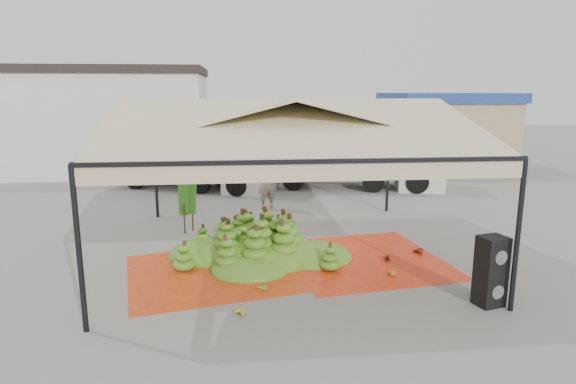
{
  "coord_description": "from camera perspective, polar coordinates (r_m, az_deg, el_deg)",
  "views": [
    {
      "loc": [
        -1.23,
        -12.22,
        4.21
      ],
      "look_at": [
        0.2,
        1.5,
        1.3
      ],
      "focal_mm": 30.0,
      "sensor_mm": 36.0,
      "label": 1
    }
  ],
  "objects": [
    {
      "name": "tarp_left",
      "position": [
        11.66,
        -8.92,
        -9.38
      ],
      "size": [
        4.53,
        4.4,
        0.01
      ],
      "primitive_type": "cube",
      "rotation": [
        0.0,
        0.0,
        0.22
      ],
      "color": "#D54814",
      "rests_on": "ground"
    },
    {
      "name": "hand_green",
      "position": [
        10.61,
        -3.26,
        -10.98
      ],
      "size": [
        0.48,
        0.47,
        0.17
      ],
      "primitive_type": "ellipsoid",
      "rotation": [
        0.0,
        0.0,
        -0.61
      ],
      "color": "#3F7D1A",
      "rests_on": "ground"
    },
    {
      "name": "hand_red_a",
      "position": [
        12.56,
        11.22,
        -7.45
      ],
      "size": [
        0.51,
        0.47,
        0.19
      ],
      "primitive_type": "ellipsoid",
      "rotation": [
        0.0,
        0.0,
        -0.41
      ],
      "color": "#551E13",
      "rests_on": "ground"
    },
    {
      "name": "truck_right",
      "position": [
        21.49,
        9.25,
        4.51
      ],
      "size": [
        7.46,
        3.93,
        2.44
      ],
      "rotation": [
        0.0,
        0.0,
        -0.22
      ],
      "color": "#463217",
      "rests_on": "ground"
    },
    {
      "name": "truck_left",
      "position": [
        21.23,
        -9.88,
        4.14
      ],
      "size": [
        6.99,
        4.74,
        2.28
      ],
      "rotation": [
        0.0,
        0.0,
        -0.41
      ],
      "color": "#53371B",
      "rests_on": "ground"
    },
    {
      "name": "hand_yellow_a",
      "position": [
        11.52,
        11.83,
        -9.31
      ],
      "size": [
        0.42,
        0.35,
        0.18
      ],
      "primitive_type": "ellipsoid",
      "rotation": [
        0.0,
        0.0,
        -0.07
      ],
      "color": "#B18523",
      "rests_on": "ground"
    },
    {
      "name": "building_white",
      "position": [
        27.69,
        -24.65,
        7.73
      ],
      "size": [
        14.3,
        6.3,
        5.4
      ],
      "color": "silver",
      "rests_on": "ground"
    },
    {
      "name": "hand_yellow_b",
      "position": [
        9.46,
        -6.1,
        -13.93
      ],
      "size": [
        0.53,
        0.5,
        0.19
      ],
      "primitive_type": "ellipsoid",
      "rotation": [
        0.0,
        0.0,
        0.53
      ],
      "color": "gold",
      "rests_on": "ground"
    },
    {
      "name": "ground",
      "position": [
        12.98,
        -0.19,
        -7.01
      ],
      "size": [
        90.0,
        90.0,
        0.0
      ],
      "primitive_type": "plane",
      "color": "slate",
      "rests_on": "ground"
    },
    {
      "name": "vendor",
      "position": [
        17.36,
        -2.59,
        1.09
      ],
      "size": [
        0.82,
        0.68,
        1.91
      ],
      "primitive_type": "imported",
      "rotation": [
        0.0,
        0.0,
        3.52
      ],
      "color": "gray",
      "rests_on": "ground"
    },
    {
      "name": "hanging_bunches",
      "position": [
        13.75,
        7.73,
        5.16
      ],
      "size": [
        1.74,
        0.24,
        0.2
      ],
      "color": "#56811A",
      "rests_on": "ground"
    },
    {
      "name": "canopy_tent",
      "position": [
        12.32,
        -0.2,
        7.68
      ],
      "size": [
        8.1,
        8.1,
        4.0
      ],
      "color": "black",
      "rests_on": "ground"
    },
    {
      "name": "banana_heap",
      "position": [
        12.4,
        -2.91,
        -5.37
      ],
      "size": [
        5.67,
        4.99,
        1.06
      ],
      "primitive_type": "ellipsoid",
      "rotation": [
        0.0,
        0.0,
        -0.21
      ],
      "color": "#477E1A",
      "rests_on": "ground"
    },
    {
      "name": "tarp_right",
      "position": [
        12.54,
        8.99,
        -7.83
      ],
      "size": [
        4.28,
        4.44,
        0.01
      ],
      "primitive_type": "cube",
      "rotation": [
        0.0,
        0.0,
        0.15
      ],
      "color": "red",
      "rests_on": "ground"
    },
    {
      "name": "banana_leaves",
      "position": [
        14.72,
        -11.74,
        -4.96
      ],
      "size": [
        0.96,
        1.36,
        3.7
      ],
      "primitive_type": null,
      "color": "#37711E",
      "rests_on": "ground"
    },
    {
      "name": "building_tan",
      "position": [
        27.69,
        18.12,
        6.9
      ],
      "size": [
        6.3,
        5.3,
        4.1
      ],
      "color": "tan",
      "rests_on": "ground"
    },
    {
      "name": "speaker_stack",
      "position": [
        10.45,
        22.91,
        -8.63
      ],
      "size": [
        0.61,
        0.56,
        1.42
      ],
      "rotation": [
        0.0,
        0.0,
        0.25
      ],
      "color": "black",
      "rests_on": "ground"
    },
    {
      "name": "hand_red_b",
      "position": [
        13.14,
        14.89,
        -6.68
      ],
      "size": [
        0.52,
        0.44,
        0.22
      ],
      "primitive_type": "ellipsoid",
      "rotation": [
        0.0,
        0.0,
        0.08
      ],
      "color": "#5F2415",
      "rests_on": "ground"
    }
  ]
}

